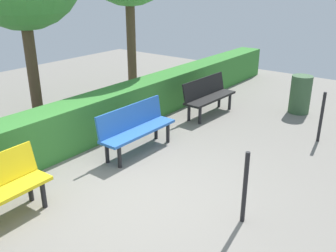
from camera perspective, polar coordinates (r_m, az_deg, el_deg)
The scene contains 7 objects.
ground_plane at distance 5.55m, azimuth -5.62°, elevation -10.75°, with size 17.93×17.93×0.00m, color gray.
bench_black at distance 8.67m, azimuth 6.19°, elevation 4.86°, with size 1.59×0.52×0.86m.
bench_blue at distance 6.73m, azimuth -5.00°, elevation -0.06°, with size 1.63×0.47×0.86m.
hedge_row at distance 7.45m, azimuth -11.22°, elevation 1.31°, with size 13.93×0.65×0.86m, color #387F33.
railing_post_near at distance 7.70m, azimuth 22.56°, elevation 1.26°, with size 0.06×0.06×1.00m, color black.
railing_post_mid at distance 4.86m, azimuth 11.78°, elevation -9.30°, with size 0.06×0.06×1.00m, color black.
trash_bin at distance 9.29m, azimuth 19.72°, elevation 4.61°, with size 0.48×0.48×0.90m, color #385938.
Camera 1 is at (3.39, 3.25, 2.95)m, focal length 39.54 mm.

